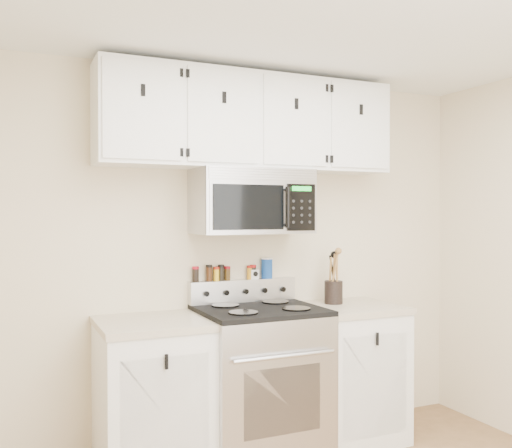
{
  "coord_description": "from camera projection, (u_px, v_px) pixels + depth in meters",
  "views": [
    {
      "loc": [
        -1.49,
        -1.87,
        1.55
      ],
      "look_at": [
        -0.02,
        1.45,
        1.48
      ],
      "focal_mm": 40.0,
      "sensor_mm": 36.0,
      "label": 1
    }
  ],
  "objects": [
    {
      "name": "base_cabinet_right",
      "position": [
        349.0,
        371.0,
        3.94
      ],
      "size": [
        0.64,
        0.62,
        0.92
      ],
      "color": "white",
      "rests_on": "floor"
    },
    {
      "name": "spice_jar_2",
      "position": [
        216.0,
        274.0,
        3.8
      ],
      "size": [
        0.04,
        0.04,
        0.09
      ],
      "color": "yellow",
      "rests_on": "range"
    },
    {
      "name": "range",
      "position": [
        260.0,
        380.0,
        3.64
      ],
      "size": [
        0.76,
        0.65,
        1.1
      ],
      "color": "#B7B7BA",
      "rests_on": "floor"
    },
    {
      "name": "spice_jar_5",
      "position": [
        250.0,
        272.0,
        3.9
      ],
      "size": [
        0.04,
        0.04,
        0.09
      ],
      "color": "#C68517",
      "rests_on": "range"
    },
    {
      "name": "spice_jar_1",
      "position": [
        209.0,
        273.0,
        3.78
      ],
      "size": [
        0.04,
        0.04,
        0.11
      ],
      "color": "#3D200E",
      "rests_on": "range"
    },
    {
      "name": "microwave",
      "position": [
        252.0,
        201.0,
        3.73
      ],
      "size": [
        0.76,
        0.44,
        0.42
      ],
      "color": "#9E9EA3",
      "rests_on": "back_wall"
    },
    {
      "name": "utensil_crock",
      "position": [
        334.0,
        290.0,
        3.98
      ],
      "size": [
        0.13,
        0.13,
        0.37
      ],
      "color": "black",
      "rests_on": "base_cabinet_right"
    },
    {
      "name": "spice_jar_3",
      "position": [
        221.0,
        273.0,
        3.82
      ],
      "size": [
        0.04,
        0.04,
        0.11
      ],
      "color": "black",
      "rests_on": "range"
    },
    {
      "name": "spice_jar_0",
      "position": [
        196.0,
        274.0,
        3.74
      ],
      "size": [
        0.05,
        0.05,
        0.1
      ],
      "color": "black",
      "rests_on": "range"
    },
    {
      "name": "base_cabinet_left",
      "position": [
        153.0,
        397.0,
        3.38
      ],
      "size": [
        0.64,
        0.62,
        0.92
      ],
      "color": "white",
      "rests_on": "floor"
    },
    {
      "name": "spice_jar_7",
      "position": [
        265.0,
        271.0,
        3.95
      ],
      "size": [
        0.04,
        0.04,
        0.1
      ],
      "color": "#3C2A0E",
      "rests_on": "range"
    },
    {
      "name": "upper_cabinets",
      "position": [
        250.0,
        122.0,
        3.75
      ],
      "size": [
        2.0,
        0.35,
        0.62
      ],
      "color": "white",
      "rests_on": "back_wall"
    },
    {
      "name": "kitchen_timer",
      "position": [
        254.0,
        274.0,
        3.92
      ],
      "size": [
        0.06,
        0.05,
        0.07
      ],
      "primitive_type": "cube",
      "rotation": [
        0.0,
        0.0,
        -0.11
      ],
      "color": "silver",
      "rests_on": "range"
    },
    {
      "name": "back_wall",
      "position": [
        241.0,
        257.0,
        3.91
      ],
      "size": [
        3.5,
        0.01,
        2.5
      ],
      "primitive_type": "cube",
      "color": "beige",
      "rests_on": "floor"
    },
    {
      "name": "spice_jar_4",
      "position": [
        227.0,
        273.0,
        3.84
      ],
      "size": [
        0.04,
        0.04,
        0.09
      ],
      "color": "#3E2A0E",
      "rests_on": "range"
    },
    {
      "name": "spice_jar_8",
      "position": [
        266.0,
        272.0,
        3.95
      ],
      "size": [
        0.04,
        0.04,
        0.09
      ],
      "color": "yellow",
      "rests_on": "range"
    },
    {
      "name": "spice_jar_6",
      "position": [
        253.0,
        272.0,
        3.91
      ],
      "size": [
        0.04,
        0.04,
        0.1
      ],
      "color": "black",
      "rests_on": "range"
    },
    {
      "name": "salt_canister",
      "position": [
        267.0,
        268.0,
        3.95
      ],
      "size": [
        0.08,
        0.08,
        0.14
      ],
      "color": "#164498",
      "rests_on": "range"
    }
  ]
}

